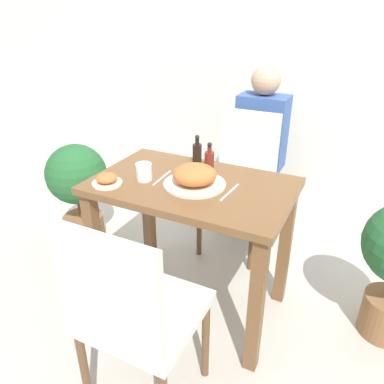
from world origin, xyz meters
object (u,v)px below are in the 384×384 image
at_px(chair_far, 241,174).
at_px(person_figure, 260,149).
at_px(food_plate, 195,176).
at_px(drink_cup, 144,172).
at_px(chair_near, 132,312).
at_px(potted_plant_left, 78,187).
at_px(condiment_bottle, 209,160).
at_px(sauce_bottle, 197,152).
at_px(side_plate, 107,180).

bearing_deg(chair_far, person_figure, 88.32).
bearing_deg(chair_far, food_plate, -89.39).
relative_size(drink_cup, person_figure, 0.07).
bearing_deg(drink_cup, person_figure, 77.63).
bearing_deg(person_figure, chair_near, -88.28).
xyz_separation_m(potted_plant_left, person_figure, (0.96, 0.87, 0.13)).
distance_m(chair_near, condiment_bottle, 0.87).
bearing_deg(potted_plant_left, chair_near, -39.84).
xyz_separation_m(chair_far, condiment_bottle, (-0.00, -0.53, 0.29)).
height_order(sauce_bottle, condiment_bottle, same).
xyz_separation_m(sauce_bottle, person_figure, (0.12, 0.81, -0.23)).
height_order(drink_cup, sauce_bottle, sauce_bottle).
distance_m(side_plate, person_figure, 1.33).
bearing_deg(side_plate, drink_cup, 43.11).
relative_size(chair_near, condiment_bottle, 5.95).
bearing_deg(potted_plant_left, drink_cup, -20.91).
relative_size(chair_near, food_plate, 3.10).
distance_m(drink_cup, person_figure, 1.18).
relative_size(chair_near, person_figure, 0.78).
relative_size(condiment_bottle, potted_plant_left, 0.21).
bearing_deg(condiment_bottle, chair_far, 89.86).
bearing_deg(chair_near, condiment_bottle, -85.56).
height_order(side_plate, sauce_bottle, sauce_bottle).
height_order(food_plate, condiment_bottle, condiment_bottle).
relative_size(chair_near, drink_cup, 10.76).
relative_size(side_plate, person_figure, 0.12).
bearing_deg(condiment_bottle, potted_plant_left, 178.18).
xyz_separation_m(food_plate, potted_plant_left, (-0.96, 0.22, -0.35)).
xyz_separation_m(drink_cup, person_figure, (0.25, 1.14, -0.21)).
height_order(condiment_bottle, potted_plant_left, condiment_bottle).
height_order(chair_far, drink_cup, chair_far).
relative_size(chair_far, condiment_bottle, 5.95).
bearing_deg(sauce_bottle, side_plate, -120.38).
relative_size(food_plate, drink_cup, 3.48).
xyz_separation_m(food_plate, side_plate, (-0.38, -0.18, -0.02)).
distance_m(condiment_bottle, potted_plant_left, 1.02).
xyz_separation_m(food_plate, sauce_bottle, (-0.12, 0.27, 0.01)).
relative_size(drink_cup, condiment_bottle, 0.55).
relative_size(condiment_bottle, person_figure, 0.13).
xyz_separation_m(condiment_bottle, potted_plant_left, (-0.95, 0.03, -0.36)).
distance_m(sauce_bottle, person_figure, 0.86).
xyz_separation_m(chair_near, food_plate, (-0.05, 0.63, 0.27)).
height_order(chair_far, food_plate, chair_far).
distance_m(chair_far, potted_plant_left, 1.08).
bearing_deg(drink_cup, chair_far, 72.80).
height_order(chair_near, person_figure, person_figure).
relative_size(chair_far, person_figure, 0.78).
bearing_deg(chair_far, chair_near, -87.35).
distance_m(drink_cup, potted_plant_left, 0.84).
distance_m(side_plate, potted_plant_left, 0.78).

